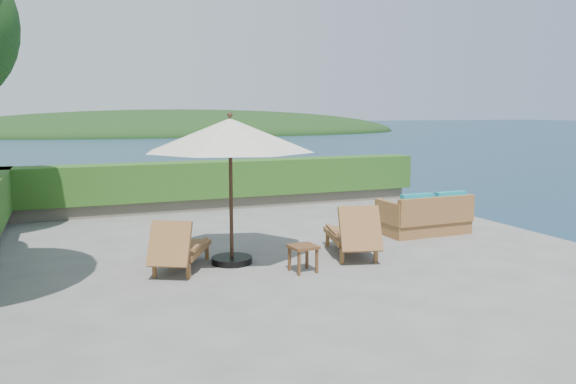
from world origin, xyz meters
name	(u,v)px	position (x,y,z in m)	size (l,w,h in m)	color
ground	(289,255)	(0.00, 0.00, 0.00)	(12.00, 12.00, 0.00)	gray
foundation	(289,332)	(0.00, 0.00, -1.55)	(12.00, 12.00, 3.00)	#514A40
offshore_island	(180,133)	(25.00, 140.00, -3.00)	(126.00, 57.60, 12.60)	black
planter_wall_far	(216,202)	(0.00, 5.60, 0.18)	(12.00, 0.60, 0.36)	#6F6758
hedge_far	(215,179)	(0.00, 5.60, 0.85)	(12.40, 0.90, 1.00)	#224B15
patio_umbrella	(230,136)	(-1.18, -0.17, 2.30)	(3.48, 3.48, 2.72)	black
lounge_left	(179,248)	(-2.16, -0.29, 0.40)	(1.37, 1.78, 0.96)	brown
lounge_right	(353,234)	(1.09, -0.54, 0.44)	(1.18, 1.94, 1.05)	brown
side_table	(303,250)	(-0.21, -1.17, 0.39)	(0.48, 0.48, 0.47)	brown
wicker_loveseat	(425,217)	(3.56, 0.62, 0.38)	(2.01, 1.06, 0.97)	brown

